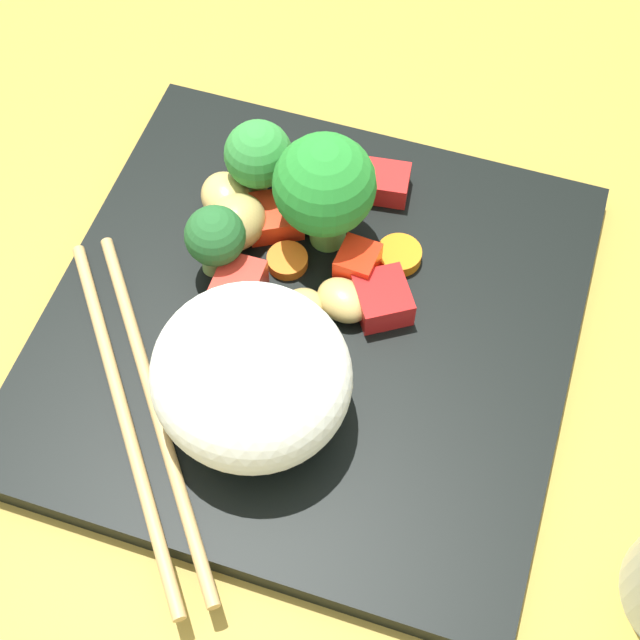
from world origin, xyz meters
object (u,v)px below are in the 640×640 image
(rice_mound, at_px, (251,376))
(chopstick_pair, at_px, (139,409))
(carrot_slice_1, at_px, (291,177))
(square_plate, at_px, (310,327))
(broccoli_floret_0, at_px, (215,238))

(rice_mound, relative_size, chopstick_pair, 0.53)
(chopstick_pair, bearing_deg, carrot_slice_1, 134.29)
(carrot_slice_1, bearing_deg, chopstick_pair, -98.26)
(square_plate, bearing_deg, carrot_slice_1, 114.68)
(broccoli_floret_0, relative_size, chopstick_pair, 0.26)
(rice_mound, distance_m, chopstick_pair, 0.07)
(rice_mound, relative_size, carrot_slice_1, 4.38)
(square_plate, relative_size, carrot_slice_1, 12.33)
(square_plate, height_order, carrot_slice_1, carrot_slice_1)
(carrot_slice_1, distance_m, chopstick_pair, 0.17)
(rice_mound, bearing_deg, chopstick_pair, -159.86)
(square_plate, bearing_deg, rice_mound, -99.91)
(chopstick_pair, bearing_deg, broccoli_floret_0, 138.29)
(carrot_slice_1, bearing_deg, square_plate, -65.32)
(square_plate, height_order, broccoli_floret_0, broccoli_floret_0)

